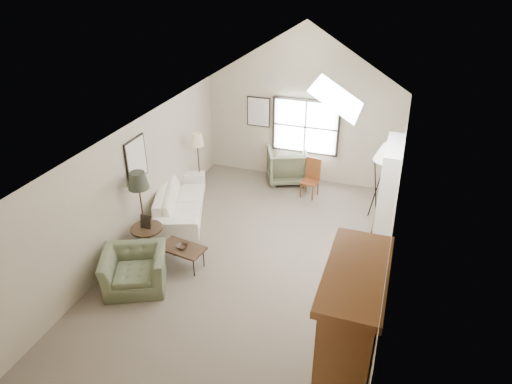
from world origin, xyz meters
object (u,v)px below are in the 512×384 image
(armchair_near, at_px, (135,270))
(side_table, at_px, (148,241))
(armoire, at_px, (348,340))
(armchair_far, at_px, (287,165))
(sofa, at_px, (181,200))
(side_chair, at_px, (310,179))
(coffee_table, at_px, (183,257))

(armchair_near, relative_size, side_table, 1.75)
(armchair_near, distance_m, side_table, 0.97)
(armoire, height_order, armchair_far, armoire)
(armchair_far, bearing_deg, sofa, 29.85)
(side_chair, bearing_deg, side_table, -114.46)
(armchair_near, relative_size, coffee_table, 1.28)
(armoire, relative_size, armchair_near, 2.01)
(armchair_near, bearing_deg, sofa, 73.22)
(armoire, relative_size, side_table, 3.53)
(sofa, relative_size, coffee_table, 2.92)
(armchair_near, relative_size, armchair_far, 1.10)
(side_table, distance_m, side_chair, 4.20)
(sofa, relative_size, armchair_near, 2.28)
(coffee_table, bearing_deg, sofa, 118.22)
(side_table, bearing_deg, armoire, -26.34)
(armchair_near, distance_m, coffee_table, 0.98)
(sofa, height_order, armchair_near, sofa)
(sofa, xyz_separation_m, side_chair, (2.60, 1.78, 0.12))
(armchair_near, bearing_deg, armchair_far, 48.27)
(side_chair, bearing_deg, armchair_near, -105.24)
(armoire, relative_size, coffee_table, 2.59)
(armoire, xyz_separation_m, side_chair, (-1.70, 5.45, -0.61))
(armchair_near, bearing_deg, side_table, 81.44)
(armchair_far, height_order, coffee_table, armchair_far)
(armchair_near, relative_size, side_chair, 1.12)
(coffee_table, bearing_deg, armchair_near, -124.70)
(armoire, bearing_deg, side_table, 153.66)
(armoire, xyz_separation_m, armchair_near, (-3.92, 1.15, -0.75))
(sofa, relative_size, side_table, 3.99)
(sofa, xyz_separation_m, coffee_table, (0.93, -1.73, -0.15))
(armchair_near, height_order, side_table, armchair_near)
(armchair_far, bearing_deg, coffee_table, 54.71)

